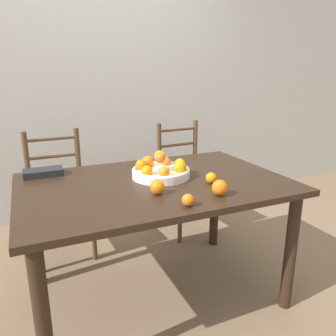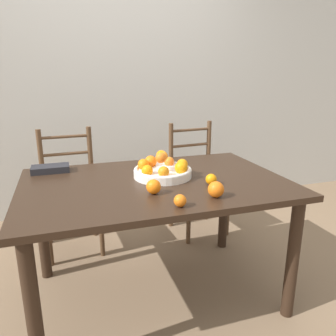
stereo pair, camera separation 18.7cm
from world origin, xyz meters
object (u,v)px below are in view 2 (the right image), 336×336
object	(u,v)px
orange_loose_1	(180,201)
orange_loose_2	(211,179)
chair_left	(71,192)
fruit_bowl	(163,170)
chair_right	(197,179)
orange_loose_0	(154,187)
book_stack	(50,169)
orange_loose_3	(216,189)

from	to	relation	value
orange_loose_1	orange_loose_2	xyz separation A→B (m)	(0.27, 0.25, 0.00)
orange_loose_1	chair_left	world-z (taller)	chair_left
fruit_bowl	chair_right	bearing A→B (deg)	53.50
orange_loose_1	chair_right	size ratio (longest dim) A/B	0.06
orange_loose_0	book_stack	distance (m)	0.78
chair_right	book_stack	world-z (taller)	chair_right
chair_right	book_stack	distance (m)	1.29
fruit_bowl	orange_loose_2	bearing A→B (deg)	-45.73
fruit_bowl	book_stack	xyz separation A→B (m)	(-0.65, 0.32, -0.02)
orange_loose_0	chair_left	size ratio (longest dim) A/B	0.08
orange_loose_1	chair_right	xyz separation A→B (m)	(0.59, 1.19, -0.33)
book_stack	orange_loose_1	bearing A→B (deg)	-52.89
fruit_bowl	orange_loose_0	xyz separation A→B (m)	(-0.13, -0.26, -0.01)
orange_loose_3	chair_left	bearing A→B (deg)	121.70
orange_loose_1	orange_loose_0	bearing A→B (deg)	109.51
fruit_bowl	chair_left	size ratio (longest dim) A/B	0.36
fruit_bowl	book_stack	bearing A→B (deg)	154.07
fruit_bowl	orange_loose_1	xyz separation A→B (m)	(-0.06, -0.47, -0.01)
orange_loose_0	orange_loose_1	world-z (taller)	orange_loose_0
orange_loose_2	orange_loose_0	bearing A→B (deg)	-173.36
orange_loose_0	chair_right	size ratio (longest dim) A/B	0.08
orange_loose_0	orange_loose_2	bearing A→B (deg)	6.64
orange_loose_3	orange_loose_0	bearing A→B (deg)	153.40
chair_right	book_stack	xyz separation A→B (m)	(-1.19, -0.41, 0.32)
fruit_bowl	orange_loose_3	bearing A→B (deg)	-68.83
orange_loose_0	orange_loose_3	size ratio (longest dim) A/B	0.93
orange_loose_0	orange_loose_2	distance (m)	0.35
book_stack	orange_loose_3	bearing A→B (deg)	-41.84
orange_loose_0	chair_right	xyz separation A→B (m)	(0.66, 0.99, -0.34)
orange_loose_2	chair_left	size ratio (longest dim) A/B	0.07
orange_loose_0	book_stack	size ratio (longest dim) A/B	0.34
chair_right	orange_loose_0	bearing A→B (deg)	-129.65
orange_loose_0	orange_loose_2	xyz separation A→B (m)	(0.35, 0.04, -0.01)
orange_loose_3	orange_loose_1	bearing A→B (deg)	-164.16
orange_loose_1	chair_right	distance (m)	1.37
chair_left	book_stack	world-z (taller)	chair_left
orange_loose_2	orange_loose_3	world-z (taller)	orange_loose_3
fruit_bowl	orange_loose_2	size ratio (longest dim) A/B	5.55
orange_loose_2	orange_loose_3	xyz separation A→B (m)	(-0.06, -0.18, 0.01)
fruit_bowl	chair_left	world-z (taller)	chair_left
fruit_bowl	orange_loose_1	distance (m)	0.47
orange_loose_3	book_stack	bearing A→B (deg)	138.16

